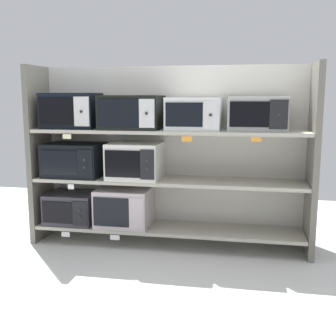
{
  "coord_description": "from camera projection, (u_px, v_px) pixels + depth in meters",
  "views": [
    {
      "loc": [
        0.67,
        -3.6,
        1.33
      ],
      "look_at": [
        0.0,
        0.0,
        0.71
      ],
      "focal_mm": 44.92,
      "sensor_mm": 36.0,
      "label": 1
    }
  ],
  "objects": [
    {
      "name": "ground",
      "position": [
        141.0,
        296.0,
        2.87
      ],
      "size": [
        6.39,
        6.0,
        0.02
      ],
      "primitive_type": "cube",
      "color": "silver"
    },
    {
      "name": "back_panel",
      "position": [
        173.0,
        154.0,
        3.92
      ],
      "size": [
        2.59,
        0.04,
        1.61
      ],
      "primitive_type": "cube",
      "color": "beige",
      "rests_on": "ground"
    },
    {
      "name": "upright_left",
      "position": [
        39.0,
        154.0,
        3.92
      ],
      "size": [
        0.05,
        0.42,
        1.61
      ],
      "primitive_type": "cube",
      "color": "#68645B",
      "rests_on": "ground"
    },
    {
      "name": "upright_right",
      "position": [
        313.0,
        161.0,
        3.48
      ],
      "size": [
        0.05,
        0.42,
        1.61
      ],
      "primitive_type": "cube",
      "color": "#68645B",
      "rests_on": "ground"
    },
    {
      "name": "shelf_0",
      "position": [
        168.0,
        228.0,
        3.81
      ],
      "size": [
        2.39,
        0.42,
        0.03
      ],
      "primitive_type": "cube",
      "color": "#ADA899",
      "rests_on": "ground"
    },
    {
      "name": "microwave_0",
      "position": [
        73.0,
        207.0,
        3.94
      ],
      "size": [
        0.45,
        0.42,
        0.28
      ],
      "color": "#302F37",
      "rests_on": "shelf_0"
    },
    {
      "name": "microwave_1",
      "position": [
        124.0,
        206.0,
        3.85
      ],
      "size": [
        0.48,
        0.43,
        0.34
      ],
      "color": "#BEB2B7",
      "rests_on": "shelf_0"
    },
    {
      "name": "price_tag_0",
      "position": [
        66.0,
        234.0,
        3.77
      ],
      "size": [
        0.08,
        0.0,
        0.05
      ],
      "primitive_type": "cube",
      "color": "white"
    },
    {
      "name": "price_tag_1",
      "position": [
        115.0,
        238.0,
        3.68
      ],
      "size": [
        0.09,
        0.0,
        0.04
      ],
      "primitive_type": "cube",
      "color": "white"
    },
    {
      "name": "shelf_1",
      "position": [
        168.0,
        181.0,
        3.73
      ],
      "size": [
        2.39,
        0.42,
        0.03
      ],
      "primitive_type": "cube",
      "color": "#ADA899"
    },
    {
      "name": "microwave_2",
      "position": [
        75.0,
        160.0,
        3.86
      ],
      "size": [
        0.52,
        0.41,
        0.3
      ],
      "color": "black",
      "rests_on": "shelf_1"
    },
    {
      "name": "microwave_3",
      "position": [
        135.0,
        161.0,
        3.76
      ],
      "size": [
        0.46,
        0.44,
        0.32
      ],
      "color": "silver",
      "rests_on": "shelf_1"
    },
    {
      "name": "price_tag_2",
      "position": [
        71.0,
        187.0,
        3.68
      ],
      "size": [
        0.06,
        0.0,
        0.04
      ],
      "primitive_type": "cube",
      "color": "white"
    },
    {
      "name": "shelf_2",
      "position": [
        168.0,
        131.0,
        3.66
      ],
      "size": [
        2.39,
        0.42,
        0.03
      ],
      "primitive_type": "cube",
      "color": "#ADA899"
    },
    {
      "name": "microwave_4",
      "position": [
        71.0,
        111.0,
        3.79
      ],
      "size": [
        0.49,
        0.36,
        0.32
      ],
      "color": "black",
      "rests_on": "shelf_2"
    },
    {
      "name": "microwave_5",
      "position": [
        132.0,
        112.0,
        3.69
      ],
      "size": [
        0.52,
        0.44,
        0.29
      ],
      "color": "black",
      "rests_on": "shelf_2"
    },
    {
      "name": "microwave_6",
      "position": [
        194.0,
        114.0,
        3.59
      ],
      "size": [
        0.46,
        0.4,
        0.28
      ],
      "color": "silver",
      "rests_on": "shelf_2"
    },
    {
      "name": "microwave_7",
      "position": [
        257.0,
        114.0,
        3.49
      ],
      "size": [
        0.48,
        0.36,
        0.29
      ],
      "color": "#A2A4A1",
      "rests_on": "shelf_2"
    },
    {
      "name": "price_tag_3",
      "position": [
        67.0,
        137.0,
        3.61
      ],
      "size": [
        0.08,
        0.0,
        0.04
      ],
      "primitive_type": "cube",
      "color": "beige"
    },
    {
      "name": "price_tag_4",
      "position": [
        187.0,
        139.0,
        3.42
      ],
      "size": [
        0.09,
        0.0,
        0.04
      ],
      "primitive_type": "cube",
      "color": "orange"
    },
    {
      "name": "price_tag_5",
      "position": [
        256.0,
        139.0,
        3.32
      ],
      "size": [
        0.08,
        0.0,
        0.03
      ],
      "primitive_type": "cube",
      "color": "orange"
    }
  ]
}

